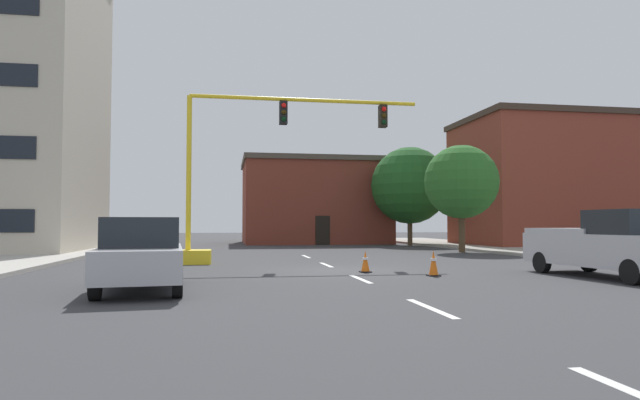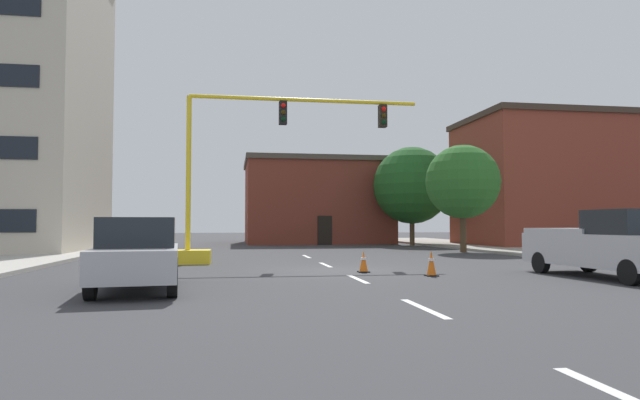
{
  "view_description": "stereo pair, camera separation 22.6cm",
  "coord_description": "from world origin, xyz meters",
  "px_view_note": "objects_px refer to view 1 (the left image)",
  "views": [
    {
      "loc": [
        -3.79,
        -18.33,
        1.59
      ],
      "look_at": [
        0.28,
        5.6,
        2.66
      ],
      "focal_mm": 30.57,
      "sensor_mm": 36.0,
      "label": 1
    },
    {
      "loc": [
        -3.56,
        -18.36,
        1.59
      ],
      "look_at": [
        0.28,
        5.6,
        2.66
      ],
      "focal_mm": 30.57,
      "sensor_mm": 36.0,
      "label": 2
    }
  ],
  "objects_px": {
    "pickup_truck_silver": "(609,245)",
    "tree_right_far": "(410,185)",
    "traffic_signal_gantry": "(224,206)",
    "traffic_cone_roadside_b": "(433,263)",
    "sedan_silver_near_left": "(142,253)",
    "tree_right_mid": "(461,182)",
    "traffic_cone_roadside_a": "(365,262)"
  },
  "relations": [
    {
      "from": "pickup_truck_silver",
      "to": "tree_right_far",
      "type": "bearing_deg",
      "value": 84.76
    },
    {
      "from": "traffic_signal_gantry",
      "to": "traffic_cone_roadside_b",
      "type": "distance_m",
      "value": 9.22
    },
    {
      "from": "traffic_signal_gantry",
      "to": "sedan_silver_near_left",
      "type": "height_order",
      "value": "traffic_signal_gantry"
    },
    {
      "from": "pickup_truck_silver",
      "to": "tree_right_mid",
      "type": "bearing_deg",
      "value": 82.54
    },
    {
      "from": "tree_right_mid",
      "to": "traffic_cone_roadside_a",
      "type": "bearing_deg",
      "value": -126.68
    },
    {
      "from": "sedan_silver_near_left",
      "to": "traffic_cone_roadside_b",
      "type": "xyz_separation_m",
      "value": [
        8.23,
        2.23,
        -0.5
      ]
    },
    {
      "from": "pickup_truck_silver",
      "to": "traffic_cone_roadside_b",
      "type": "height_order",
      "value": "pickup_truck_silver"
    },
    {
      "from": "tree_right_far",
      "to": "pickup_truck_silver",
      "type": "distance_m",
      "value": 24.59
    },
    {
      "from": "pickup_truck_silver",
      "to": "sedan_silver_near_left",
      "type": "height_order",
      "value": "pickup_truck_silver"
    },
    {
      "from": "traffic_signal_gantry",
      "to": "traffic_cone_roadside_b",
      "type": "height_order",
      "value": "traffic_signal_gantry"
    },
    {
      "from": "tree_right_mid",
      "to": "traffic_signal_gantry",
      "type": "bearing_deg",
      "value": -153.21
    },
    {
      "from": "traffic_signal_gantry",
      "to": "tree_right_mid",
      "type": "height_order",
      "value": "traffic_signal_gantry"
    },
    {
      "from": "tree_right_mid",
      "to": "pickup_truck_silver",
      "type": "height_order",
      "value": "tree_right_mid"
    },
    {
      "from": "traffic_signal_gantry",
      "to": "traffic_cone_roadside_a",
      "type": "distance_m",
      "value": 6.96
    },
    {
      "from": "traffic_cone_roadside_b",
      "to": "pickup_truck_silver",
      "type": "bearing_deg",
      "value": -15.9
    },
    {
      "from": "pickup_truck_silver",
      "to": "sedan_silver_near_left",
      "type": "distance_m",
      "value": 13.17
    },
    {
      "from": "tree_right_far",
      "to": "traffic_cone_roadside_b",
      "type": "bearing_deg",
      "value": -107.36
    },
    {
      "from": "sedan_silver_near_left",
      "to": "traffic_cone_roadside_b",
      "type": "relative_size",
      "value": 5.91
    },
    {
      "from": "sedan_silver_near_left",
      "to": "traffic_cone_roadside_a",
      "type": "height_order",
      "value": "sedan_silver_near_left"
    },
    {
      "from": "tree_right_mid",
      "to": "pickup_truck_silver",
      "type": "distance_m",
      "value": 14.88
    },
    {
      "from": "tree_right_mid",
      "to": "sedan_silver_near_left",
      "type": "height_order",
      "value": "tree_right_mid"
    },
    {
      "from": "tree_right_far",
      "to": "tree_right_mid",
      "type": "xyz_separation_m",
      "value": [
        -0.33,
        -9.8,
        -0.49
      ]
    },
    {
      "from": "sedan_silver_near_left",
      "to": "traffic_cone_roadside_a",
      "type": "bearing_deg",
      "value": 30.45
    },
    {
      "from": "tree_right_mid",
      "to": "sedan_silver_near_left",
      "type": "xyz_separation_m",
      "value": [
        -15.04,
        -15.28,
        -3.07
      ]
    },
    {
      "from": "traffic_cone_roadside_b",
      "to": "tree_right_far",
      "type": "bearing_deg",
      "value": 72.64
    },
    {
      "from": "tree_right_mid",
      "to": "traffic_cone_roadside_b",
      "type": "distance_m",
      "value": 15.14
    },
    {
      "from": "traffic_signal_gantry",
      "to": "pickup_truck_silver",
      "type": "xyz_separation_m",
      "value": [
        11.26,
        -7.81,
        -1.35
      ]
    },
    {
      "from": "pickup_truck_silver",
      "to": "traffic_signal_gantry",
      "type": "bearing_deg",
      "value": 145.26
    },
    {
      "from": "tree_right_far",
      "to": "pickup_truck_silver",
      "type": "height_order",
      "value": "tree_right_far"
    },
    {
      "from": "traffic_cone_roadside_a",
      "to": "traffic_cone_roadside_b",
      "type": "relative_size",
      "value": 0.9
    },
    {
      "from": "traffic_signal_gantry",
      "to": "tree_right_far",
      "type": "distance_m",
      "value": 21.37
    },
    {
      "from": "pickup_truck_silver",
      "to": "traffic_cone_roadside_a",
      "type": "bearing_deg",
      "value": 155.79
    }
  ]
}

